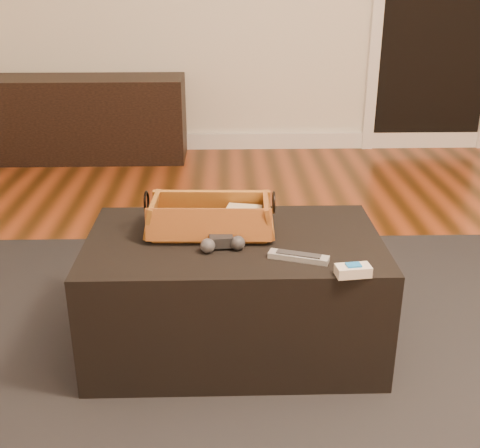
{
  "coord_description": "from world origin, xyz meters",
  "views": [
    {
      "loc": [
        -0.26,
        -1.8,
        1.26
      ],
      "look_at": [
        -0.21,
        0.04,
        0.49
      ],
      "focal_mm": 45.0,
      "sensor_mm": 36.0,
      "label": 1
    }
  ],
  "objects_px": {
    "tv_remote": "(204,227)",
    "media_cabinet": "(81,119)",
    "game_controller": "(222,243)",
    "cream_gadget": "(353,270)",
    "wicker_basket": "(210,219)",
    "ottoman": "(234,292)",
    "silver_remote": "(298,257)"
  },
  "relations": [
    {
      "from": "ottoman",
      "to": "tv_remote",
      "type": "height_order",
      "value": "tv_remote"
    },
    {
      "from": "game_controller",
      "to": "media_cabinet",
      "type": "bearing_deg",
      "value": 111.9
    },
    {
      "from": "wicker_basket",
      "to": "silver_remote",
      "type": "relative_size",
      "value": 2.3
    },
    {
      "from": "wicker_basket",
      "to": "silver_remote",
      "type": "xyz_separation_m",
      "value": [
        0.28,
        -0.22,
        -0.04
      ]
    },
    {
      "from": "game_controller",
      "to": "cream_gadget",
      "type": "xyz_separation_m",
      "value": [
        0.39,
        -0.19,
        -0.01
      ]
    },
    {
      "from": "ottoman",
      "to": "silver_remote",
      "type": "relative_size",
      "value": 5.18
    },
    {
      "from": "media_cabinet",
      "to": "silver_remote",
      "type": "xyz_separation_m",
      "value": [
        1.26,
        -2.62,
        0.15
      ]
    },
    {
      "from": "media_cabinet",
      "to": "ottoman",
      "type": "relative_size",
      "value": 1.49
    },
    {
      "from": "tv_remote",
      "to": "silver_remote",
      "type": "bearing_deg",
      "value": -37.73
    },
    {
      "from": "tv_remote",
      "to": "silver_remote",
      "type": "relative_size",
      "value": 1.18
    },
    {
      "from": "media_cabinet",
      "to": "game_controller",
      "type": "distance_m",
      "value": 2.74
    },
    {
      "from": "tv_remote",
      "to": "game_controller",
      "type": "height_order",
      "value": "game_controller"
    },
    {
      "from": "wicker_basket",
      "to": "tv_remote",
      "type": "bearing_deg",
      "value": -145.33
    },
    {
      "from": "media_cabinet",
      "to": "tv_remote",
      "type": "relative_size",
      "value": 6.52
    },
    {
      "from": "media_cabinet",
      "to": "game_controller",
      "type": "relative_size",
      "value": 9.72
    },
    {
      "from": "game_controller",
      "to": "silver_remote",
      "type": "relative_size",
      "value": 0.8
    },
    {
      "from": "tv_remote",
      "to": "game_controller",
      "type": "bearing_deg",
      "value": -66.85
    },
    {
      "from": "wicker_basket",
      "to": "ottoman",
      "type": "bearing_deg",
      "value": -30.63
    },
    {
      "from": "wicker_basket",
      "to": "silver_remote",
      "type": "bearing_deg",
      "value": -38.04
    },
    {
      "from": "cream_gadget",
      "to": "wicker_basket",
      "type": "bearing_deg",
      "value": 142.37
    },
    {
      "from": "wicker_basket",
      "to": "cream_gadget",
      "type": "height_order",
      "value": "wicker_basket"
    },
    {
      "from": "cream_gadget",
      "to": "silver_remote",
      "type": "bearing_deg",
      "value": 143.15
    },
    {
      "from": "ottoman",
      "to": "cream_gadget",
      "type": "height_order",
      "value": "cream_gadget"
    },
    {
      "from": "silver_remote",
      "to": "cream_gadget",
      "type": "xyz_separation_m",
      "value": [
        0.15,
        -0.11,
        0.01
      ]
    },
    {
      "from": "game_controller",
      "to": "cream_gadget",
      "type": "relative_size",
      "value": 1.42
    },
    {
      "from": "wicker_basket",
      "to": "silver_remote",
      "type": "distance_m",
      "value": 0.36
    },
    {
      "from": "tv_remote",
      "to": "wicker_basket",
      "type": "distance_m",
      "value": 0.04
    },
    {
      "from": "tv_remote",
      "to": "media_cabinet",
      "type": "bearing_deg",
      "value": 107.83
    },
    {
      "from": "media_cabinet",
      "to": "game_controller",
      "type": "bearing_deg",
      "value": -68.1
    },
    {
      "from": "wicker_basket",
      "to": "cream_gadget",
      "type": "relative_size",
      "value": 4.1
    },
    {
      "from": "media_cabinet",
      "to": "cream_gadget",
      "type": "xyz_separation_m",
      "value": [
        1.41,
        -2.73,
        0.16
      ]
    },
    {
      "from": "media_cabinet",
      "to": "wicker_basket",
      "type": "relative_size",
      "value": 3.36
    }
  ]
}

